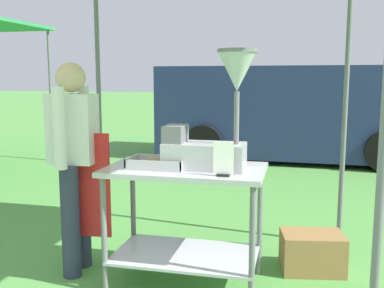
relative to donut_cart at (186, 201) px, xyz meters
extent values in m
plane|color=#519342|center=(-0.28, 5.06, -0.62)|extent=(70.00, 70.00, 0.00)
cylinder|color=slate|center=(1.16, -0.79, 0.62)|extent=(0.04, 0.04, 2.48)
cylinder|color=slate|center=(-1.16, 1.09, 0.62)|extent=(0.04, 0.04, 2.48)
cylinder|color=slate|center=(1.16, 1.09, 0.62)|extent=(0.04, 0.04, 2.48)
cube|color=#B7B7BC|center=(0.00, 0.00, 0.23)|extent=(1.12, 0.66, 0.04)
cube|color=#B7B7BC|center=(0.00, 0.00, -0.40)|extent=(1.03, 0.61, 0.02)
cylinder|color=slate|center=(-0.51, -0.28, -0.20)|extent=(0.04, 0.04, 0.83)
cylinder|color=slate|center=(0.51, -0.28, -0.20)|extent=(0.04, 0.04, 0.83)
cylinder|color=slate|center=(-0.51, 0.28, -0.20)|extent=(0.04, 0.04, 0.83)
cylinder|color=slate|center=(0.51, 0.28, -0.20)|extent=(0.04, 0.04, 0.83)
cube|color=#B7B7BC|center=(-0.18, -0.06, 0.25)|extent=(0.41, 0.26, 0.01)
cube|color=#B7B7BC|center=(-0.18, -0.19, 0.29)|extent=(0.41, 0.01, 0.06)
cube|color=#B7B7BC|center=(-0.18, 0.06, 0.29)|extent=(0.41, 0.01, 0.06)
cube|color=#B7B7BC|center=(-0.38, -0.06, 0.29)|extent=(0.01, 0.26, 0.06)
cube|color=#B7B7BC|center=(0.01, -0.06, 0.29)|extent=(0.01, 0.26, 0.06)
torus|color=gold|center=(-0.19, -0.04, 0.27)|extent=(0.10, 0.10, 0.03)
torus|color=gold|center=(-0.05, 0.01, 0.27)|extent=(0.09, 0.09, 0.03)
torus|color=gold|center=(-0.12, -0.02, 0.27)|extent=(0.11, 0.11, 0.03)
torus|color=gold|center=(-0.24, -0.10, 0.27)|extent=(0.10, 0.10, 0.03)
torus|color=gold|center=(-0.06, -0.10, 0.27)|extent=(0.08, 0.08, 0.03)
torus|color=gold|center=(-0.13, -0.09, 0.27)|extent=(0.09, 0.09, 0.03)
torus|color=gold|center=(-0.29, -0.04, 0.27)|extent=(0.10, 0.10, 0.03)
torus|color=gold|center=(-0.31, -0.11, 0.27)|extent=(0.10, 0.10, 0.03)
torus|color=gold|center=(-0.26, 0.02, 0.27)|extent=(0.10, 0.10, 0.03)
torus|color=gold|center=(-0.18, -0.14, 0.27)|extent=(0.11, 0.11, 0.03)
torus|color=gold|center=(-0.05, -0.11, 0.30)|extent=(0.08, 0.08, 0.03)
cube|color=#B7B7BC|center=(0.14, -0.01, 0.34)|extent=(0.56, 0.28, 0.18)
cube|color=slate|center=(-0.07, -0.01, 0.49)|extent=(0.14, 0.22, 0.12)
cylinder|color=slate|center=(0.36, -0.01, 0.61)|extent=(0.04, 0.04, 0.36)
cone|color=#B7B7BC|center=(0.36, -0.01, 0.91)|extent=(0.25, 0.25, 0.26)
cylinder|color=slate|center=(0.36, -0.01, 1.05)|extent=(0.27, 0.27, 0.02)
cube|color=black|center=(0.31, -0.23, 0.26)|extent=(0.08, 0.05, 0.02)
cube|color=white|center=(0.31, -0.23, 0.37)|extent=(0.13, 0.02, 0.21)
cylinder|color=#2D3347|center=(-0.88, 0.11, -0.19)|extent=(0.14, 0.14, 0.86)
cylinder|color=#2D3347|center=(-0.87, -0.08, -0.19)|extent=(0.14, 0.14, 0.86)
cube|color=silver|center=(-0.88, 0.02, 0.50)|extent=(0.35, 0.24, 0.52)
cube|color=red|center=(-0.76, 0.02, 0.07)|extent=(0.32, 0.04, 0.80)
cylinder|color=silver|center=(-0.89, 0.23, 0.52)|extent=(0.10, 0.10, 0.58)
cylinder|color=silver|center=(-0.86, -0.20, 0.52)|extent=(0.10, 0.10, 0.58)
sphere|color=#DBB28E|center=(-0.88, 0.02, 0.88)|extent=(0.22, 0.22, 0.22)
cube|color=olive|center=(0.91, 0.44, -0.47)|extent=(0.52, 0.40, 0.30)
cube|color=navy|center=(0.68, 5.48, 0.27)|extent=(4.86, 2.03, 1.60)
cube|color=#1E2833|center=(-1.20, 5.53, 0.67)|extent=(0.14, 1.62, 0.70)
cylinder|color=black|center=(-0.84, 4.59, -0.28)|extent=(0.69, 0.26, 0.68)
cylinder|color=black|center=(-0.79, 6.45, -0.28)|extent=(0.69, 0.26, 0.68)
cylinder|color=black|center=(2.19, 6.37, -0.28)|extent=(0.69, 0.26, 0.68)
cylinder|color=slate|center=(-3.55, 4.19, 0.53)|extent=(0.04, 0.04, 2.31)
camera|label=1|loc=(0.77, -3.02, 0.88)|focal=41.93mm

